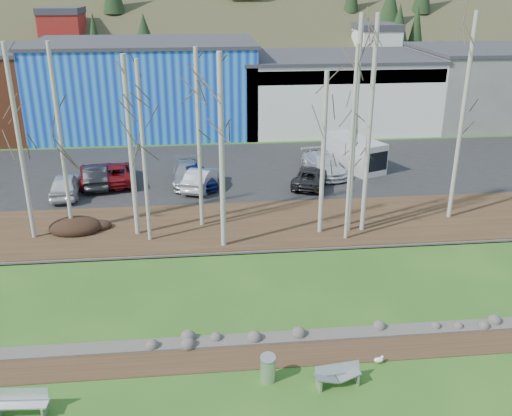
{
  "coord_description": "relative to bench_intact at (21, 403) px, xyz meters",
  "views": [
    {
      "loc": [
        -1.3,
        -16.19,
        13.6
      ],
      "look_at": [
        1.54,
        11.16,
        2.5
      ],
      "focal_mm": 40.0,
      "sensor_mm": 36.0,
      "label": 1
    }
  ],
  "objects": [
    {
      "name": "dirt_strip",
      "position": [
        7.53,
        2.37,
        -0.44
      ],
      "size": [
        80.0,
        1.8,
        0.03
      ],
      "primitive_type": "cube",
      "color": "#382616",
      "rests_on": "ground"
    },
    {
      "name": "car_5",
      "position": [
        6.31,
        21.28,
        0.41
      ],
      "size": [
        2.85,
        4.67,
        1.45
      ],
      "primitive_type": "imported",
      "rotation": [
        0.0,
        0.0,
        2.82
      ],
      "color": "silver",
      "rests_on": "parking_lot"
    },
    {
      "name": "birch_2",
      "position": [
        2.59,
        14.13,
        4.66
      ],
      "size": [
        0.28,
        0.28,
        9.93
      ],
      "color": "beige",
      "rests_on": "far_bank"
    },
    {
      "name": "car_7",
      "position": [
        15.33,
        23.43,
        0.43
      ],
      "size": [
        3.01,
        5.43,
        1.49
      ],
      "primitive_type": "imported",
      "rotation": [
        0.0,
        0.0,
        0.19
      ],
      "color": "silver",
      "rests_on": "parking_lot"
    },
    {
      "name": "birch_4",
      "position": [
        7.37,
        12.11,
        4.81
      ],
      "size": [
        0.28,
        0.28,
        10.23
      ],
      "color": "beige",
      "rests_on": "far_bank"
    },
    {
      "name": "car_6",
      "position": [
        13.96,
        21.11,
        0.34
      ],
      "size": [
        3.72,
        5.17,
        1.31
      ],
      "primitive_type": "imported",
      "rotation": [
        0.0,
        0.0,
        2.77
      ],
      "color": "#242326",
      "rests_on": "parking_lot"
    },
    {
      "name": "birch_10",
      "position": [
        14.58,
        13.34,
        5.63
      ],
      "size": [
        0.26,
        0.26,
        11.87
      ],
      "color": "beige",
      "rests_on": "far_bank"
    },
    {
      "name": "car_2",
      "position": [
        -0.97,
        23.1,
        0.4
      ],
      "size": [
        3.18,
        5.42,
        1.42
      ],
      "primitive_type": "imported",
      "rotation": [
        0.0,
        0.0,
        3.31
      ],
      "color": "maroon",
      "rests_on": "parking_lot"
    },
    {
      "name": "building_blue",
      "position": [
        1.53,
        39.27,
        3.7
      ],
      "size": [
        20.4,
        12.24,
        8.3
      ],
      "color": "#1238B1",
      "rests_on": "ground"
    },
    {
      "name": "near_bank_rocks",
      "position": [
        7.53,
        3.37,
        -0.45
      ],
      "size": [
        80.0,
        0.8,
        0.5
      ],
      "primitive_type": null,
      "color": "#47423D",
      "rests_on": "ground"
    },
    {
      "name": "far_bank_rocks",
      "position": [
        7.53,
        11.57,
        -0.45
      ],
      "size": [
        80.0,
        0.8,
        0.46
      ],
      "primitive_type": null,
      "color": "#47423D",
      "rests_on": "ground"
    },
    {
      "name": "birch_6",
      "position": [
        14.18,
        12.28,
        4.94
      ],
      "size": [
        0.19,
        0.19,
        10.49
      ],
      "color": "beige",
      "rests_on": "far_bank"
    },
    {
      "name": "bench_damaged",
      "position": [
        10.86,
        0.4,
        -0.07
      ],
      "size": [
        1.72,
        0.75,
        0.74
      ],
      "rotation": [
        0.0,
        0.0,
        0.12
      ],
      "color": "silver",
      "rests_on": "ground"
    },
    {
      "name": "seagull",
      "position": [
        12.72,
        1.39,
        -0.28
      ],
      "size": [
        0.43,
        0.2,
        0.31
      ],
      "rotation": [
        0.0,
        0.0,
        0.3
      ],
      "color": "gold",
      "rests_on": "ground"
    },
    {
      "name": "car_3",
      "position": [
        5.36,
        22.44,
        0.41
      ],
      "size": [
        2.06,
        4.97,
        1.44
      ],
      "primitive_type": "imported",
      "rotation": [
        0.0,
        0.0,
        0.01
      ],
      "color": "gray",
      "rests_on": "parking_lot"
    },
    {
      "name": "car_4",
      "position": [
        5.96,
        21.79,
        0.44
      ],
      "size": [
        3.32,
        4.74,
        1.5
      ],
      "primitive_type": "imported",
      "rotation": [
        0.0,
        0.0,
        0.39
      ],
      "color": "#101C51",
      "rests_on": "parking_lot"
    },
    {
      "name": "building_grey",
      "position": [
        35.53,
        39.27,
        3.2
      ],
      "size": [
        14.28,
        12.24,
        7.3
      ],
      "color": "slate",
      "rests_on": "ground"
    },
    {
      "name": "van_white",
      "position": [
        18.0,
        24.55,
        0.84
      ],
      "size": [
        4.03,
        5.69,
        2.3
      ],
      "rotation": [
        0.0,
        0.0,
        0.39
      ],
      "color": "silver",
      "rests_on": "parking_lot"
    },
    {
      "name": "building_white",
      "position": [
        19.53,
        39.26,
        2.96
      ],
      "size": [
        18.36,
        12.24,
        6.8
      ],
      "color": "silver",
      "rests_on": "ground"
    },
    {
      "name": "car_8",
      "position": [
        0.35,
        23.1,
        0.4
      ],
      "size": [
        3.18,
        5.42,
        1.42
      ],
      "primitive_type": "imported",
      "rotation": [
        0.0,
        0.0,
        3.31
      ],
      "color": "maroon",
      "rests_on": "parking_lot"
    },
    {
      "name": "birch_9",
      "position": [
        21.2,
        14.66,
        5.64
      ],
      "size": [
        0.25,
        0.25,
        11.88
      ],
      "color": "beige",
      "rests_on": "far_bank"
    },
    {
      "name": "birch_1",
      "position": [
        -1.18,
        14.89,
        4.96
      ],
      "size": [
        0.22,
        0.22,
        10.53
      ],
      "color": "beige",
      "rests_on": "far_bank"
    },
    {
      "name": "dirt_mound",
      "position": [
        -0.99,
        14.84,
        -0.01
      ],
      "size": [
        2.99,
        2.11,
        0.59
      ],
      "primitive_type": "ellipsoid",
      "color": "black",
      "rests_on": "far_bank"
    },
    {
      "name": "birch_8",
      "position": [
        12.93,
        13.3,
        4.23
      ],
      "size": [
        0.25,
        0.25,
        9.07
      ],
      "color": "beige",
      "rests_on": "far_bank"
    },
    {
      "name": "birch_5",
      "position": [
        6.25,
        15.01,
        4.77
      ],
      "size": [
        0.23,
        0.23,
        10.14
      ],
      "color": "beige",
      "rests_on": "far_bank"
    },
    {
      "name": "car_1",
      "position": [
        -0.96,
        22.53,
        0.44
      ],
      "size": [
        2.27,
        4.73,
        1.49
      ],
      "primitive_type": "imported",
      "rotation": [
        0.0,
        0.0,
        3.3
      ],
      "color": "black",
      "rests_on": "parking_lot"
    },
    {
      "name": "birch_0",
      "position": [
        -3.14,
        14.23,
        4.99
      ],
      "size": [
        0.24,
        0.24,
        10.59
      ],
      "color": "beige",
      "rests_on": "far_bank"
    },
    {
      "name": "litter_bin",
      "position": [
        8.4,
        0.87,
        0.02
      ],
      "size": [
        0.68,
        0.68,
        0.95
      ],
      "primitive_type": "cylinder",
      "rotation": [
        0.0,
        0.0,
        -0.3
      ],
      "color": "silver",
      "rests_on": "ground"
    },
    {
      "name": "river",
      "position": [
        7.53,
        7.47,
        -0.45
      ],
      "size": [
        80.0,
        8.0,
        0.9
      ],
      "primitive_type": null,
      "color": "black",
      "rests_on": "ground"
    },
    {
      "name": "car_0",
      "position": [
        -2.69,
        20.77,
        0.45
      ],
      "size": [
        2.17,
        4.61,
        1.52
      ],
      "primitive_type": "imported",
      "rotation": [
        0.0,
        0.0,
        3.23
      ],
      "color": "silver",
      "rests_on": "parking_lot"
    },
    {
      "name": "birch_7",
      "position": [
        15.42,
        13.34,
        5.63
      ],
      "size": [
        0.26,
        0.26,
        11.87
      ],
      "color": "beige",
      "rests_on": "far_bank"
    },
    {
      "name": "parking_lot",
      "position": [
        7.53,
        25.27,
        -0.38
      ],
      "size": [
        80.0,
        14.0,
        0.14
      ],
      "primitive_type": "cube",
      "color": "black",
      "rests_on": "ground"
    },
    {
      "name": "far_bank",
      "position": [
        7.53,
        14.77,
        -0.38
      ],
      "size": [
        80.0,
        7.0,
        0.15
      ],
      "primitive_type": "cube",
      "color": "#382616",
      "rests_on": "ground"
    },
    {
      "name": "birch_3",
      "position": [
        3.34,
        13.21,
        4.6
      ],
      "size": [
        0.21,
        0.21,
        9.8
      ],
      "color": "beige",
      "rests_on": "far_bank"
    },
    {
      "name": "ground",
      "position": [
        7.53,
        0.27,
        -0.45
      ],
      "size": [
        200.0,
        200.0,
        0.0
      ],
      "primitive_type": "plane",
      "color": "#285118",
      "rests_on": "ground"
    },
    {
      "name": "bench_intact",
      "position": [
        0.0,
        0.0,
        0.0
      ],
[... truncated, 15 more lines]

